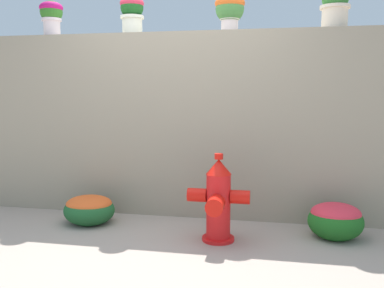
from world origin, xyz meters
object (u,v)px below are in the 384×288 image
Objects in this scene: flower_bush_right at (89,208)px; potted_plant_1 at (51,14)px; potted_plant_3 at (230,9)px; potted_plant_2 at (132,12)px; potted_plant_4 at (335,3)px; flower_bush_left at (336,219)px; fire_hydrant at (218,202)px.

potted_plant_1 is at bearing 138.93° from flower_bush_right.
potted_plant_3 reaches higher than flower_bush_right.
potted_plant_4 is at bearing 1.29° from potted_plant_2.
flower_bush_left is at bearing -9.90° from potted_plant_1.
fire_hydrant is at bearing -37.73° from potted_plant_2.
potted_plant_1 is at bearing -179.06° from potted_plant_4.
fire_hydrant is at bearing -89.27° from potted_plant_3.
potted_plant_1 reaches higher than fire_hydrant.
potted_plant_2 reaches higher than potted_plant_3.
potted_plant_3 is at bearing 90.73° from fire_hydrant.
fire_hydrant is at bearing -140.11° from potted_plant_4.
potted_plant_1 is 0.98× the size of potted_plant_2.
fire_hydrant is (1.06, -0.82, -1.83)m from potted_plant_2.
potted_plant_3 is (2.00, 0.07, -0.00)m from potted_plant_1.
potted_plant_1 is at bearing 157.85° from fire_hydrant.
potted_plant_1 is at bearing -177.94° from potted_plant_3.
potted_plant_3 is 0.76× the size of flower_bush_right.
flower_bush_right is at bearing -41.07° from potted_plant_1.
potted_plant_4 is 0.85× the size of flower_bush_right.
flower_bush_left is at bearing -29.76° from potted_plant_3.
flower_bush_right is at bearing -165.52° from potted_plant_4.
potted_plant_2 is 2.10m from potted_plant_4.
potted_plant_1 is 0.90× the size of potted_plant_4.
potted_plant_4 reaches higher than flower_bush_left.
potted_plant_3 is 0.50× the size of fire_hydrant.
flower_bush_right is at bearing -117.41° from potted_plant_2.
potted_plant_2 is 0.82× the size of flower_bush_left.
flower_bush_left is (2.11, -0.54, -2.02)m from potted_plant_2.
potted_plant_4 is 0.56× the size of fire_hydrant.
potted_plant_1 is 2.00m from potted_plant_3.
potted_plant_3 is at bearing 2.06° from potted_plant_1.
potted_plant_1 and potted_plant_3 have the same top height.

